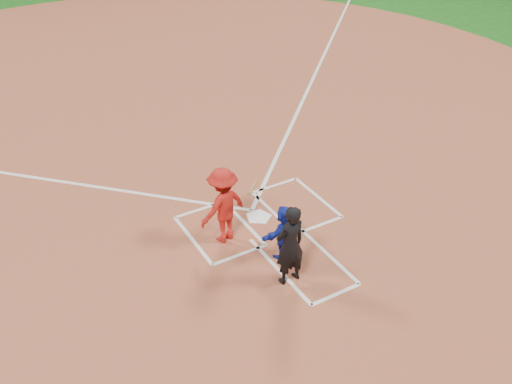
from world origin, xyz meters
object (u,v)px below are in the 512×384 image
home_plate (259,217)px  catcher (284,231)px  batter_at_plate (223,205)px  umpire (290,245)px

home_plate → catcher: 1.46m
catcher → batter_at_plate: (-0.77, 1.04, 0.26)m
home_plate → umpire: (-0.54, -2.03, 0.83)m
home_plate → catcher: catcher is taller
batter_at_plate → home_plate: bearing=16.0°
umpire → batter_at_plate: umpire is taller
catcher → batter_at_plate: size_ratio=0.68×
umpire → batter_at_plate: size_ratio=1.01×
catcher → batter_at_plate: batter_at_plate is taller
umpire → batter_at_plate: bearing=-78.1°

